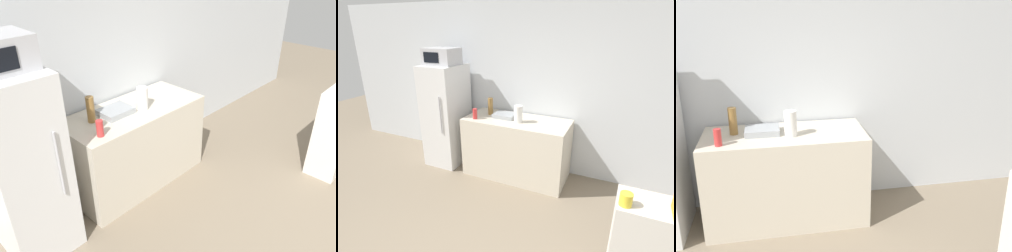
{
  "view_description": "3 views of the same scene",
  "coord_description": "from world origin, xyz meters",
  "views": [
    {
      "loc": [
        -2.28,
        -0.06,
        2.42
      ],
      "look_at": [
        -0.22,
        1.88,
        0.87
      ],
      "focal_mm": 35.0,
      "sensor_mm": 36.0,
      "label": 1
    },
    {
      "loc": [
        1.14,
        -1.04,
        2.21
      ],
      "look_at": [
        -0.25,
        1.96,
        0.95
      ],
      "focal_mm": 28.0,
      "sensor_mm": 36.0,
      "label": 2
    },
    {
      "loc": [
        -0.35,
        -1.09,
        2.12
      ],
      "look_at": [
        0.18,
        1.6,
        1.21
      ],
      "focal_mm": 40.0,
      "sensor_mm": 36.0,
      "label": 3
    }
  ],
  "objects": [
    {
      "name": "wall_back",
      "position": [
        0.0,
        2.76,
        1.3
      ],
      "size": [
        8.0,
        0.06,
        2.6
      ],
      "primitive_type": "cube",
      "color": "silver",
      "rests_on": "ground_plane"
    },
    {
      "name": "refrigerator",
      "position": [
        -1.5,
        2.31,
        0.83
      ],
      "size": [
        0.57,
        0.7,
        1.65
      ],
      "color": "silver",
      "rests_on": "ground_plane"
    },
    {
      "name": "microwave",
      "position": [
        -1.5,
        2.31,
        1.78
      ],
      "size": [
        0.49,
        0.4,
        0.25
      ],
      "color": "#BCBCC1",
      "rests_on": "refrigerator"
    },
    {
      "name": "counter",
      "position": [
        -0.25,
        2.35,
        0.46
      ],
      "size": [
        1.56,
        0.7,
        0.92
      ],
      "primitive_type": "cube",
      "color": "beige",
      "rests_on": "ground_plane"
    },
    {
      "name": "sink_basin",
      "position": [
        -0.46,
        2.38,
        0.95
      ],
      "size": [
        0.32,
        0.26,
        0.06
      ],
      "primitive_type": "cube",
      "color": "#9EA3A8",
      "rests_on": "counter"
    },
    {
      "name": "bottle_tall",
      "position": [
        -0.73,
        2.42,
        1.05
      ],
      "size": [
        0.08,
        0.08,
        0.26
      ],
      "primitive_type": "cylinder",
      "color": "olive",
      "rests_on": "counter"
    },
    {
      "name": "bottle_short",
      "position": [
        -0.84,
        2.13,
        1.0
      ],
      "size": [
        0.07,
        0.07,
        0.16
      ],
      "primitive_type": "cylinder",
      "color": "red",
      "rests_on": "counter"
    },
    {
      "name": "jar",
      "position": [
        1.26,
        0.69,
        1.09
      ],
      "size": [
        0.09,
        0.09,
        0.1
      ],
      "primitive_type": "cylinder",
      "color": "yellow",
      "rests_on": "shelf_cabinet"
    },
    {
      "name": "paper_towel_roll",
      "position": [
        -0.2,
        2.26,
        1.04
      ],
      "size": [
        0.12,
        0.12,
        0.25
      ],
      "primitive_type": "cylinder",
      "color": "white",
      "rests_on": "counter"
    }
  ]
}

